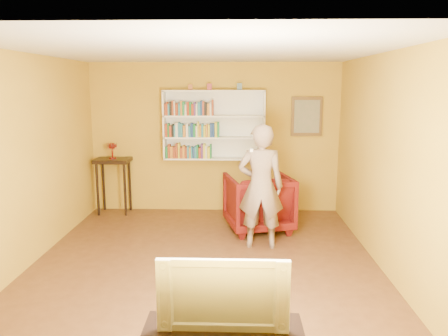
{
  "coord_description": "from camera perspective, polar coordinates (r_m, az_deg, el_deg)",
  "views": [
    {
      "loc": [
        0.42,
        -5.39,
        2.29
      ],
      "look_at": [
        0.23,
        0.75,
        1.13
      ],
      "focal_mm": 35.0,
      "sensor_mm": 36.0,
      "label": 1
    }
  ],
  "objects": [
    {
      "name": "game_remote",
      "position": [
        5.69,
        3.59,
        2.39
      ],
      "size": [
        0.04,
        0.15,
        0.04
      ],
      "primitive_type": "cube",
      "color": "white",
      "rests_on": "person"
    },
    {
      "name": "armchair",
      "position": [
        7.02,
        4.51,
        -4.48
      ],
      "size": [
        1.18,
        1.2,
        0.91
      ],
      "primitive_type": "imported",
      "rotation": [
        0.0,
        0.0,
        3.38
      ],
      "color": "#430406",
      "rests_on": "ground"
    },
    {
      "name": "room_shell",
      "position": [
        5.56,
        -2.57,
        -2.55
      ],
      "size": [
        5.3,
        5.8,
        2.88
      ],
      "color": "#4C2E18",
      "rests_on": "ground"
    },
    {
      "name": "person",
      "position": [
        6.18,
        4.81,
        -2.43
      ],
      "size": [
        0.66,
        0.45,
        1.78
      ],
      "primitive_type": "imported",
      "rotation": [
        0.0,
        0.0,
        3.11
      ],
      "color": "#7F695D",
      "rests_on": "ground"
    },
    {
      "name": "ornament_left",
      "position": [
        7.79,
        -4.4,
        10.48
      ],
      "size": [
        0.07,
        0.07,
        0.1
      ],
      "primitive_type": "cube",
      "color": "#A75B2F",
      "rests_on": "bookshelf"
    },
    {
      "name": "books_row_upper",
      "position": [
        7.76,
        -4.53,
        7.71
      ],
      "size": [
        0.85,
        0.19,
        0.27
      ],
      "color": "maroon",
      "rests_on": "bookshelf"
    },
    {
      "name": "books_row_middle",
      "position": [
        7.78,
        -4.09,
        4.92
      ],
      "size": [
        0.95,
        0.19,
        0.27
      ],
      "color": "#963417",
      "rests_on": "bookshelf"
    },
    {
      "name": "books_row_lower",
      "position": [
        7.84,
        -4.6,
        2.14
      ],
      "size": [
        0.82,
        0.19,
        0.27
      ],
      "color": "#197035",
      "rests_on": "bookshelf"
    },
    {
      "name": "ornament_centre",
      "position": [
        7.76,
        -1.9,
        10.56
      ],
      "size": [
        0.08,
        0.08,
        0.11
      ],
      "primitive_type": "cube",
      "color": "#9C343A",
      "rests_on": "bookshelf"
    },
    {
      "name": "ornament_right",
      "position": [
        7.74,
        2.04,
        10.59
      ],
      "size": [
        0.09,
        0.09,
        0.12
      ],
      "primitive_type": "cube",
      "color": "#486478",
      "rests_on": "bookshelf"
    },
    {
      "name": "bookshelf",
      "position": [
        7.85,
        -1.28,
        5.62
      ],
      "size": [
        1.8,
        0.29,
        1.23
      ],
      "color": "white",
      "rests_on": "room_shell"
    },
    {
      "name": "ruby_lustre",
      "position": [
        8.04,
        -14.4,
        2.63
      ],
      "size": [
        0.17,
        0.17,
        0.28
      ],
      "color": "maroon",
      "rests_on": "console_table"
    },
    {
      "name": "framed_painting",
      "position": [
        7.97,
        10.75,
        6.64
      ],
      "size": [
        0.55,
        0.05,
        0.7
      ],
      "color": "#553B18",
      "rests_on": "room_shell"
    },
    {
      "name": "television",
      "position": [
        3.51,
        -0.07,
        -15.62
      ],
      "size": [
        1.0,
        0.14,
        0.58
      ],
      "primitive_type": "imported",
      "rotation": [
        0.0,
        0.0,
        -0.0
      ],
      "color": "black",
      "rests_on": "tv_cabinet"
    },
    {
      "name": "console_table",
      "position": [
        8.1,
        -14.28,
        -0.01
      ],
      "size": [
        0.61,
        0.47,
        1.0
      ],
      "color": "black",
      "rests_on": "ground"
    }
  ]
}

